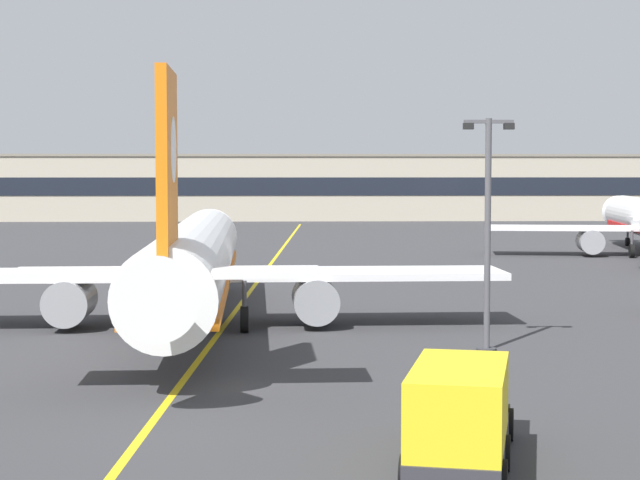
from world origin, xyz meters
TOP-DOWN VIEW (x-y plane):
  - ground_plane at (0.00, 0.00)m, footprint 400.00×400.00m
  - taxiway_centreline at (0.00, 30.00)m, footprint 9.92×179.76m
  - airliner_foreground at (-2.28, 15.45)m, footprint 32.11×41.47m
  - apron_lamp_post at (11.35, 7.99)m, footprint 2.24×0.90m
  - service_truck_baggage_yellow at (7.12, -10.73)m, footprint 4.15×7.95m
  - safety_cone_by_nose_gear at (-1.66, 30.78)m, footprint 0.44×0.44m
  - terminal_building at (8.18, 134.66)m, footprint 133.22×12.40m

SIDE VIEW (x-z plane):
  - ground_plane at x=0.00m, z-range 0.00..0.00m
  - taxiway_centreline at x=0.00m, z-range 0.00..0.01m
  - safety_cone_by_nose_gear at x=-1.66m, z-range -0.02..0.53m
  - service_truck_baggage_yellow at x=7.12m, z-range 0.03..2.93m
  - airliner_foreground at x=-2.28m, z-range -2.46..9.19m
  - terminal_building at x=8.18m, z-range 0.01..10.52m
  - apron_lamp_post at x=11.35m, z-range 0.28..10.59m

